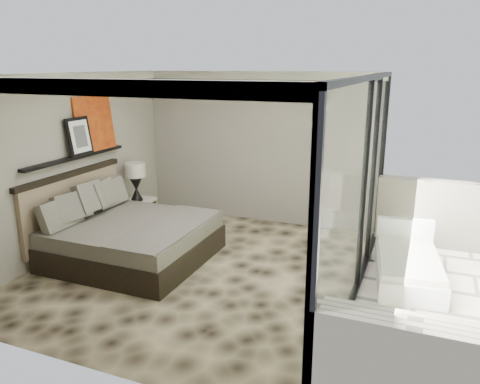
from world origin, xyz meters
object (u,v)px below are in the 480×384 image
at_px(bed, 127,236).
at_px(nightstand, 138,212).
at_px(table_lamp, 136,176).
at_px(lounger, 408,265).

xyz_separation_m(bed, nightstand, (-0.71, 1.33, -0.10)).
bearing_deg(table_lamp, bed, -61.62).
relative_size(bed, nightstand, 4.25).
distance_m(bed, nightstand, 1.51).
height_order(bed, table_lamp, bed).
height_order(nightstand, lounger, lounger).
height_order(nightstand, table_lamp, table_lamp).
height_order(table_lamp, lounger, table_lamp).
bearing_deg(table_lamp, lounger, -5.29).
xyz_separation_m(table_lamp, lounger, (4.77, -0.44, -0.76)).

